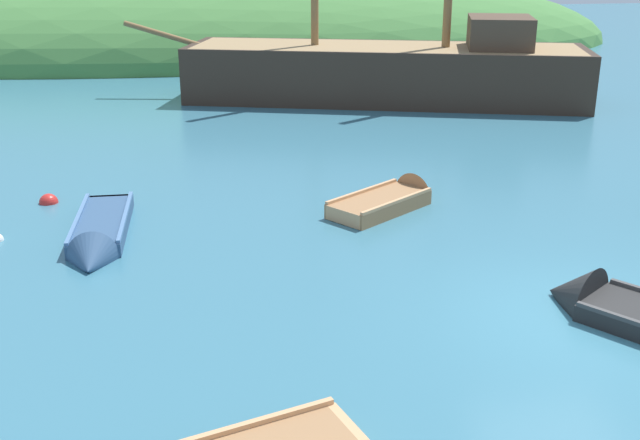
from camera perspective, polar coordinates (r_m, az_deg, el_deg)
The scene contains 7 objects.
ground_plane at distance 12.96m, azimuth 18.08°, elevation -6.87°, with size 120.00×120.00×0.00m, color teal.
shore_hill at distance 45.59m, azimuth -9.49°, elevation 12.64°, with size 49.51×21.54×8.93m, color #477F3D.
sailing_ship at distance 29.10m, azimuth 5.10°, elevation 10.29°, with size 17.01×7.99×11.19m.
rowboat_near_dock at distance 17.41m, azimuth 5.47°, elevation 1.38°, with size 3.06×2.64×1.02m.
rowboat_portside at distance 13.09m, azimuth 22.59°, elevation -6.79°, with size 3.24×3.81×1.21m.
rowboat_center at distance 15.88m, azimuth -16.09°, elevation -1.29°, with size 1.10×3.88×0.97m.
buoy_red at distance 18.64m, azimuth -19.48°, elevation 1.21°, with size 0.43×0.43×0.43m, color red.
Camera 1 is at (-5.82, -10.12, 5.64)m, focal length 43.12 mm.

